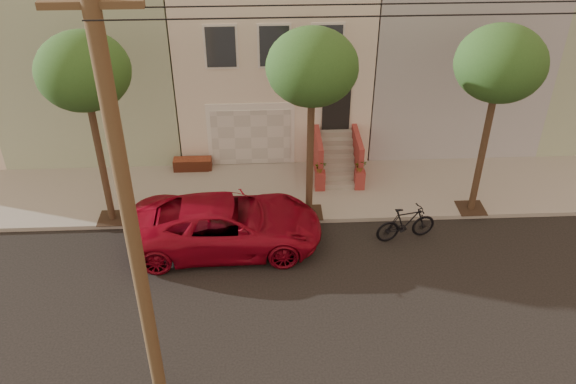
{
  "coord_description": "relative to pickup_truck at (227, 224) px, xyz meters",
  "views": [
    {
      "loc": [
        -0.48,
        -12.39,
        11.84
      ],
      "look_at": [
        0.26,
        3.0,
        1.6
      ],
      "focal_mm": 37.46,
      "sensor_mm": 36.0,
      "label": 1
    }
  ],
  "objects": [
    {
      "name": "tree_mid",
      "position": [
        2.65,
        1.4,
        4.44
      ],
      "size": [
        2.7,
        2.57,
        6.3
      ],
      "color": "#2D2116",
      "rests_on": "sidewalk"
    },
    {
      "name": "ground",
      "position": [
        1.65,
        -2.5,
        -0.81
      ],
      "size": [
        90.0,
        90.0,
        0.0
      ],
      "primitive_type": "plane",
      "color": "black",
      "rests_on": "ground"
    },
    {
      "name": "sidewalk",
      "position": [
        1.65,
        2.85,
        -0.74
      ],
      "size": [
        40.0,
        3.7,
        0.15
      ],
      "primitive_type": "cube",
      "color": "gray",
      "rests_on": "ground"
    },
    {
      "name": "pickup_truck",
      "position": [
        0.0,
        0.0,
        0.0
      ],
      "size": [
        5.91,
        2.83,
        1.63
      ],
      "primitive_type": "imported",
      "rotation": [
        0.0,
        0.0,
        1.59
      ],
      "color": "maroon",
      "rests_on": "ground"
    },
    {
      "name": "house_row",
      "position": [
        1.65,
        8.69,
        2.83
      ],
      "size": [
        33.1,
        11.7,
        7.0
      ],
      "color": "beige",
      "rests_on": "sidewalk"
    },
    {
      "name": "tree_left",
      "position": [
        -3.85,
        1.4,
        4.44
      ],
      "size": [
        2.7,
        2.57,
        6.3
      ],
      "color": "#2D2116",
      "rests_on": "sidewalk"
    },
    {
      "name": "motorcycle",
      "position": [
        5.61,
        0.06,
        -0.22
      ],
      "size": [
        2.05,
        0.96,
        1.19
      ],
      "primitive_type": "imported",
      "rotation": [
        0.0,
        0.0,
        1.78
      ],
      "color": "black",
      "rests_on": "ground"
    },
    {
      "name": "tree_right",
      "position": [
        8.15,
        1.4,
        4.44
      ],
      "size": [
        2.7,
        2.57,
        6.3
      ],
      "color": "#2D2116",
      "rests_on": "sidewalk"
    }
  ]
}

